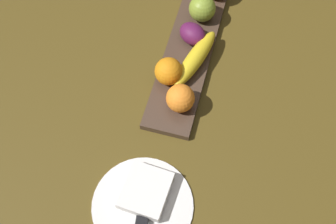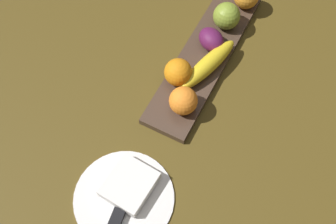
{
  "view_description": "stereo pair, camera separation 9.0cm",
  "coord_description": "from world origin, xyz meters",
  "px_view_note": "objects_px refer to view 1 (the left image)",
  "views": [
    {
      "loc": [
        -0.59,
        -0.08,
        0.84
      ],
      "look_at": [
        -0.18,
        0.04,
        0.05
      ],
      "focal_mm": 44.47,
      "sensor_mm": 36.0,
      "label": 1
    },
    {
      "loc": [
        -0.56,
        -0.16,
        0.84
      ],
      "look_at": [
        -0.18,
        0.04,
        0.05
      ],
      "focal_mm": 44.47,
      "sensor_mm": 36.0,
      "label": 2
    }
  ],
  "objects_px": {
    "fruit_tray": "(189,51)",
    "banana": "(195,59)",
    "orange_near_apple": "(180,98)",
    "apple": "(202,8)",
    "orange_center": "(169,71)",
    "grape_bunch": "(193,34)",
    "dinner_plate": "(143,205)",
    "folded_napkin": "(146,191)"
  },
  "relations": [
    {
      "from": "fruit_tray",
      "to": "banana",
      "type": "height_order",
      "value": "banana"
    },
    {
      "from": "banana",
      "to": "orange_near_apple",
      "type": "relative_size",
      "value": 2.88
    },
    {
      "from": "apple",
      "to": "orange_center",
      "type": "relative_size",
      "value": 1.04
    },
    {
      "from": "banana",
      "to": "orange_near_apple",
      "type": "bearing_deg",
      "value": 13.35
    },
    {
      "from": "apple",
      "to": "orange_center",
      "type": "distance_m",
      "value": 0.21
    },
    {
      "from": "banana",
      "to": "grape_bunch",
      "type": "relative_size",
      "value": 2.62
    },
    {
      "from": "banana",
      "to": "grape_bunch",
      "type": "height_order",
      "value": "grape_bunch"
    },
    {
      "from": "dinner_plate",
      "to": "folded_napkin",
      "type": "height_order",
      "value": "folded_napkin"
    },
    {
      "from": "fruit_tray",
      "to": "orange_center",
      "type": "distance_m",
      "value": 0.11
    },
    {
      "from": "apple",
      "to": "dinner_plate",
      "type": "relative_size",
      "value": 0.32
    },
    {
      "from": "banana",
      "to": "folded_napkin",
      "type": "bearing_deg",
      "value": 12.03
    },
    {
      "from": "banana",
      "to": "dinner_plate",
      "type": "height_order",
      "value": "banana"
    },
    {
      "from": "orange_center",
      "to": "banana",
      "type": "bearing_deg",
      "value": -39.69
    },
    {
      "from": "orange_center",
      "to": "dinner_plate",
      "type": "bearing_deg",
      "value": -175.05
    },
    {
      "from": "apple",
      "to": "orange_center",
      "type": "height_order",
      "value": "apple"
    },
    {
      "from": "grape_bunch",
      "to": "folded_napkin",
      "type": "height_order",
      "value": "grape_bunch"
    },
    {
      "from": "banana",
      "to": "grape_bunch",
      "type": "xyz_separation_m",
      "value": [
        0.07,
        0.02,
        0.0
      ]
    },
    {
      "from": "banana",
      "to": "orange_center",
      "type": "height_order",
      "value": "orange_center"
    },
    {
      "from": "apple",
      "to": "grape_bunch",
      "type": "bearing_deg",
      "value": 175.85
    },
    {
      "from": "orange_near_apple",
      "to": "folded_napkin",
      "type": "relative_size",
      "value": 0.63
    },
    {
      "from": "orange_near_apple",
      "to": "grape_bunch",
      "type": "height_order",
      "value": "orange_near_apple"
    },
    {
      "from": "apple",
      "to": "orange_near_apple",
      "type": "height_order",
      "value": "apple"
    },
    {
      "from": "orange_near_apple",
      "to": "fruit_tray",
      "type": "bearing_deg",
      "value": 6.28
    },
    {
      "from": "fruit_tray",
      "to": "apple",
      "type": "distance_m",
      "value": 0.11
    },
    {
      "from": "orange_near_apple",
      "to": "grape_bunch",
      "type": "bearing_deg",
      "value": 5.15
    },
    {
      "from": "fruit_tray",
      "to": "banana",
      "type": "relative_size",
      "value": 2.52
    },
    {
      "from": "orange_center",
      "to": "grape_bunch",
      "type": "relative_size",
      "value": 0.92
    },
    {
      "from": "fruit_tray",
      "to": "folded_napkin",
      "type": "xyz_separation_m",
      "value": [
        -0.37,
        0.0,
        0.01
      ]
    },
    {
      "from": "fruit_tray",
      "to": "orange_near_apple",
      "type": "relative_size",
      "value": 7.26
    },
    {
      "from": "banana",
      "to": "folded_napkin",
      "type": "xyz_separation_m",
      "value": [
        -0.33,
        0.02,
        -0.02
      ]
    },
    {
      "from": "fruit_tray",
      "to": "apple",
      "type": "relative_size",
      "value": 6.91
    },
    {
      "from": "apple",
      "to": "grape_bunch",
      "type": "height_order",
      "value": "apple"
    },
    {
      "from": "folded_napkin",
      "to": "apple",
      "type": "bearing_deg",
      "value": -0.75
    },
    {
      "from": "fruit_tray",
      "to": "orange_center",
      "type": "bearing_deg",
      "value": 165.16
    },
    {
      "from": "dinner_plate",
      "to": "fruit_tray",
      "type": "bearing_deg",
      "value": -0.0
    },
    {
      "from": "orange_near_apple",
      "to": "orange_center",
      "type": "xyz_separation_m",
      "value": [
        0.06,
        0.04,
        0.0
      ]
    },
    {
      "from": "apple",
      "to": "dinner_plate",
      "type": "distance_m",
      "value": 0.51
    },
    {
      "from": "fruit_tray",
      "to": "apple",
      "type": "xyz_separation_m",
      "value": [
        0.11,
        -0.01,
        0.04
      ]
    },
    {
      "from": "apple",
      "to": "banana",
      "type": "bearing_deg",
      "value": -173.25
    },
    {
      "from": "dinner_plate",
      "to": "orange_center",
      "type": "bearing_deg",
      "value": 4.95
    },
    {
      "from": "orange_center",
      "to": "apple",
      "type": "bearing_deg",
      "value": -9.03
    },
    {
      "from": "grape_bunch",
      "to": "orange_center",
      "type": "bearing_deg",
      "value": 168.05
    }
  ]
}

